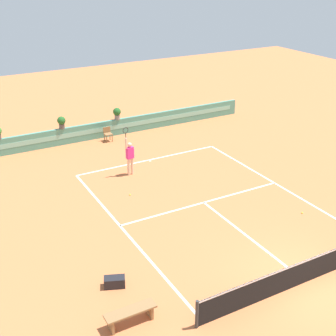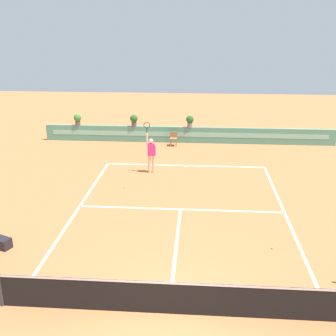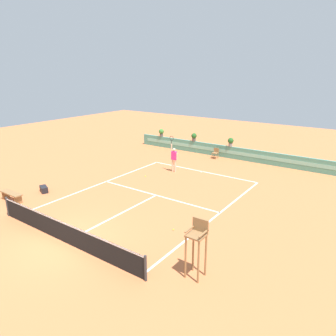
{
  "view_description": "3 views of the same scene",
  "coord_description": "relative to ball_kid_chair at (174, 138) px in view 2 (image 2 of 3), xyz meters",
  "views": [
    {
      "loc": [
        -10.28,
        -8.87,
        10.07
      ],
      "look_at": [
        -0.66,
        8.55,
        1.0
      ],
      "focal_mm": 49.53,
      "sensor_mm": 36.0,
      "label": 1
    },
    {
      "loc": [
        0.65,
        -8.91,
        7.05
      ],
      "look_at": [
        -0.66,
        8.55,
        1.0
      ],
      "focal_mm": 44.74,
      "sensor_mm": 36.0,
      "label": 2
    },
    {
      "loc": [
        10.3,
        -7.04,
        6.95
      ],
      "look_at": [
        -0.66,
        8.55,
        1.0
      ],
      "focal_mm": 33.39,
      "sensor_mm": 36.0,
      "label": 3
    }
  ],
  "objects": [
    {
      "name": "ground_plane",
      "position": [
        0.85,
        -9.66,
        -0.48
      ],
      "size": [
        60.0,
        60.0,
        0.0
      ],
      "primitive_type": "plane",
      "color": "#C66B3D"
    },
    {
      "name": "court_lines",
      "position": [
        0.85,
        -8.94,
        -0.47
      ],
      "size": [
        8.32,
        11.94,
        0.01
      ],
      "color": "white",
      "rests_on": "ground"
    },
    {
      "name": "net",
      "position": [
        0.85,
        -15.66,
        0.03
      ],
      "size": [
        8.92,
        0.1,
        1.0
      ],
      "color": "#333333",
      "rests_on": "ground"
    },
    {
      "name": "back_wall_barrier",
      "position": [
        0.85,
        0.73,
        0.02
      ],
      "size": [
        18.0,
        0.21,
        1.0
      ],
      "color": "#4C8E7A",
      "rests_on": "ground"
    },
    {
      "name": "ball_kid_chair",
      "position": [
        0.0,
        0.0,
        0.0
      ],
      "size": [
        0.44,
        0.44,
        0.85
      ],
      "color": "olive",
      "rests_on": "ground"
    },
    {
      "name": "gear_bag",
      "position": [
        -4.95,
        -12.72,
        -0.3
      ],
      "size": [
        0.78,
        0.6,
        0.36
      ],
      "primitive_type": "cube",
      "rotation": [
        0.0,
        0.0,
        -0.39
      ],
      "color": "black",
      "rests_on": "ground"
    },
    {
      "name": "tennis_player",
      "position": [
        -0.8,
        -4.96,
        0.57
      ],
      "size": [
        0.62,
        0.27,
        2.58
      ],
      "color": "beige",
      "rests_on": "ground"
    },
    {
      "name": "tennis_ball_near_baseline",
      "position": [
        -1.77,
        -7.01,
        -0.44
      ],
      "size": [
        0.07,
        0.07,
        0.07
      ],
      "primitive_type": "sphere",
      "color": "#CCE033",
      "rests_on": "ground"
    },
    {
      "name": "tennis_ball_mid_court",
      "position": [
        4.03,
        -12.14,
        -0.44
      ],
      "size": [
        0.07,
        0.07,
        0.07
      ],
      "primitive_type": "sphere",
      "color": "#CCE033",
      "rests_on": "ground"
    },
    {
      "name": "potted_plant_far_left",
      "position": [
        -6.09,
        0.73,
        0.93
      ],
      "size": [
        0.48,
        0.48,
        0.72
      ],
      "color": "#514C47",
      "rests_on": "back_wall_barrier"
    },
    {
      "name": "potted_plant_left",
      "position": [
        -2.52,
        0.73,
        0.93
      ],
      "size": [
        0.48,
        0.48,
        0.72
      ],
      "color": "#514C47",
      "rests_on": "back_wall_barrier"
    },
    {
      "name": "potted_plant_centre",
      "position": [
        0.96,
        0.73,
        0.93
      ],
      "size": [
        0.48,
        0.48,
        0.72
      ],
      "color": "gray",
      "rests_on": "back_wall_barrier"
    }
  ]
}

